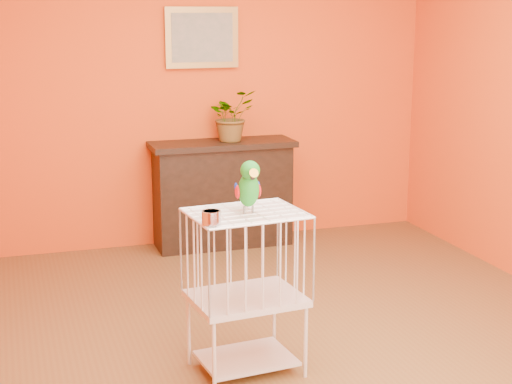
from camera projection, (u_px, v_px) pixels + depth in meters
name	position (u px, v px, depth m)	size (l,w,h in m)	color
ground	(294.00, 338.00, 4.83)	(4.50, 4.50, 0.00)	brown
room_shell	(297.00, 80.00, 4.47)	(4.50, 4.50, 4.50)	#DA4A14
console_cabinet	(223.00, 194.00, 6.65)	(1.21, 0.44, 0.90)	black
potted_plant	(230.00, 121.00, 6.56)	(0.38, 0.43, 0.33)	#26722D
framed_picture	(202.00, 38.00, 6.49)	(0.62, 0.04, 0.50)	#A6813B
birdcage	(246.00, 290.00, 4.29)	(0.63, 0.51, 0.91)	silver
feed_cup	(211.00, 217.00, 3.93)	(0.10, 0.10, 0.07)	silver
parrot	(249.00, 186.00, 4.13)	(0.14, 0.26, 0.29)	#59544C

